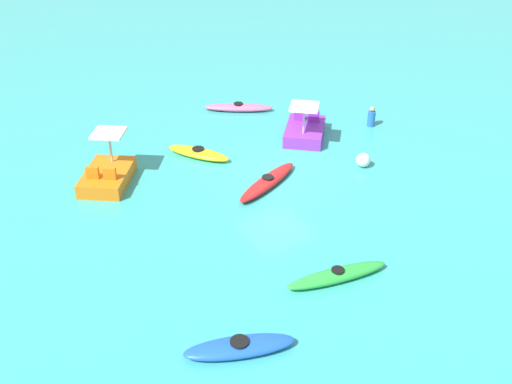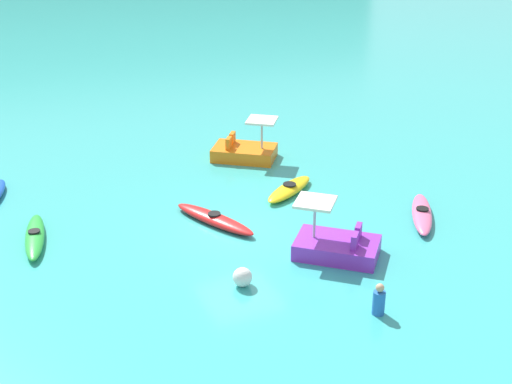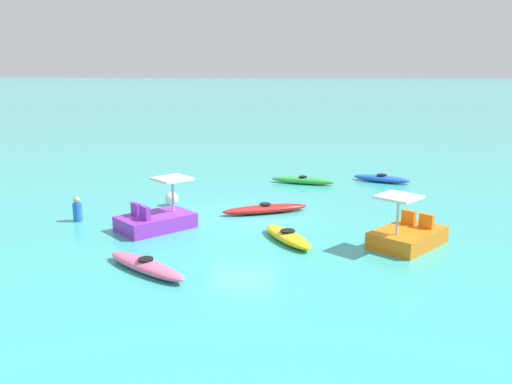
# 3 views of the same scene
# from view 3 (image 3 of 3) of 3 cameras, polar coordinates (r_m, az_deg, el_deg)

# --- Properties ---
(ground_plane) EXTENTS (600.00, 600.00, 0.00)m
(ground_plane) POSITION_cam_3_polar(r_m,az_deg,el_deg) (19.53, -1.39, -2.60)
(ground_plane) COLOR #38ADA8
(kayak_yellow) EXTENTS (2.59, 2.01, 0.37)m
(kayak_yellow) POSITION_cam_3_polar(r_m,az_deg,el_deg) (16.70, 3.40, -4.77)
(kayak_yellow) COLOR yellow
(kayak_yellow) RESTS_ON ground_plane
(kayak_green) EXTENTS (1.13, 3.10, 0.37)m
(kayak_green) POSITION_cam_3_polar(r_m,az_deg,el_deg) (25.08, 5.05, 1.24)
(kayak_green) COLOR green
(kayak_green) RESTS_ON ground_plane
(kayak_pink) EXTENTS (2.24, 2.87, 0.37)m
(kayak_pink) POSITION_cam_3_polar(r_m,az_deg,el_deg) (14.58, -11.69, -7.73)
(kayak_pink) COLOR pink
(kayak_pink) RESTS_ON ground_plane
(kayak_red) EXTENTS (1.94, 3.28, 0.37)m
(kayak_red) POSITION_cam_3_polar(r_m,az_deg,el_deg) (19.90, 0.99, -1.82)
(kayak_red) COLOR red
(kayak_red) RESTS_ON ground_plane
(kayak_blue) EXTENTS (1.65, 2.80, 0.37)m
(kayak_blue) POSITION_cam_3_polar(r_m,az_deg,el_deg) (26.10, 13.29, 1.41)
(kayak_blue) COLOR blue
(kayak_blue) RESTS_ON ground_plane
(pedal_boat_purple) EXTENTS (2.79, 2.72, 1.68)m
(pedal_boat_purple) POSITION_cam_3_polar(r_m,az_deg,el_deg) (18.21, -10.63, -2.90)
(pedal_boat_purple) COLOR purple
(pedal_boat_purple) RESTS_ON ground_plane
(pedal_boat_orange) EXTENTS (2.82, 2.64, 1.68)m
(pedal_boat_orange) POSITION_cam_3_polar(r_m,az_deg,el_deg) (16.90, 15.91, -4.43)
(pedal_boat_orange) COLOR orange
(pedal_boat_orange) RESTS_ON ground_plane
(buoy_white) EXTENTS (0.54, 0.54, 0.54)m
(buoy_white) POSITION_cam_3_polar(r_m,az_deg,el_deg) (21.27, -9.00, -0.71)
(buoy_white) COLOR white
(buoy_white) RESTS_ON ground_plane
(person_near_shore) EXTENTS (0.45, 0.45, 0.88)m
(person_near_shore) POSITION_cam_3_polar(r_m,az_deg,el_deg) (19.83, -18.56, -1.90)
(person_near_shore) COLOR blue
(person_near_shore) RESTS_ON ground_plane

